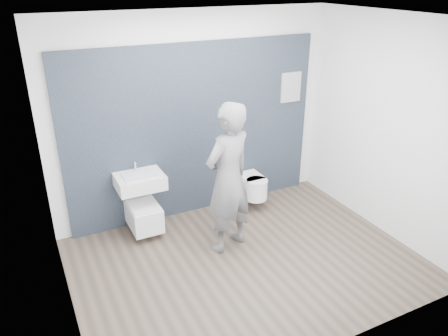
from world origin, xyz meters
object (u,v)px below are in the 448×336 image
toilet_rounded (253,186)px  washbasin (140,181)px  visitor (228,179)px  toilet_square (144,214)px

toilet_rounded → washbasin: bearing=178.2°
toilet_rounded → visitor: size_ratio=0.29×
washbasin → toilet_rounded: washbasin is taller
washbasin → visitor: size_ratio=0.32×
toilet_square → visitor: bearing=-41.9°
toilet_square → washbasin: bearing=90.0°
toilet_square → visitor: size_ratio=0.38×
washbasin → toilet_rounded: size_ratio=1.08×
washbasin → toilet_square: washbasin is taller
toilet_square → toilet_rounded: bearing=-0.2°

